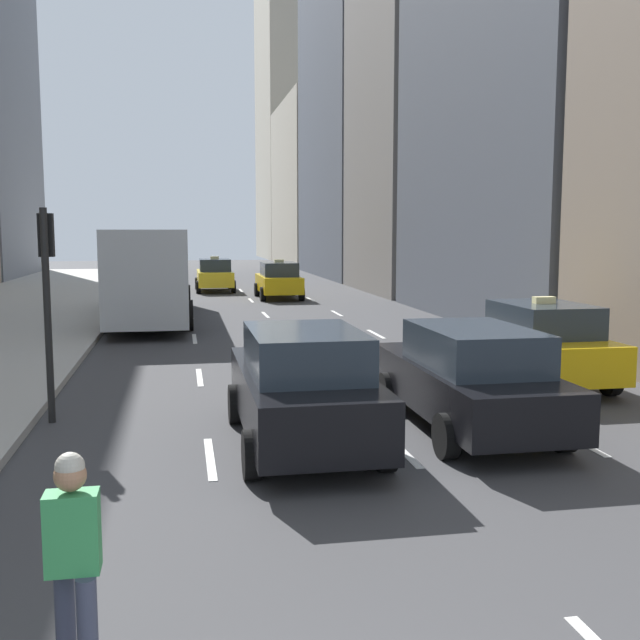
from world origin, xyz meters
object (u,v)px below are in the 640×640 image
taxi_third (279,280)px  city_bus (151,271)px  traffic_light_pole (47,280)px  skateboarder (74,563)px  sedan_silver_behind (468,377)px  taxi_lead (538,343)px  taxi_second (215,275)px  sedan_black_near (303,387)px

taxi_third → city_bus: bearing=-126.2°
city_bus → traffic_light_pole: bearing=-94.5°
traffic_light_pole → skateboarder: bearing=-79.8°
sedan_silver_behind → city_bus: size_ratio=0.43×
taxi_lead → taxi_second: size_ratio=1.00×
taxi_third → sedan_black_near: taxi_third is taller
sedan_silver_behind → skateboarder: (-5.31, -6.18, 0.09)m
taxi_third → skateboarder: size_ratio=2.52×
taxi_lead → skateboarder: size_ratio=2.52×
city_bus → sedan_silver_behind: bearing=-71.0°
taxi_second → city_bus: city_bus is taller
taxi_second → taxi_third: same height
taxi_lead → traffic_light_pole: bearing=-171.8°
taxi_third → traffic_light_pole: traffic_light_pole is taller
traffic_light_pole → sedan_silver_behind: bearing=-14.7°
taxi_second → sedan_silver_behind: size_ratio=0.89×
sedan_black_near → taxi_third: bearing=83.5°
sedan_silver_behind → city_bus: city_bus is taller
taxi_second → taxi_third: size_ratio=1.00×
taxi_second → sedan_black_near: bearing=-90.0°
sedan_black_near → skateboarder: 6.25m
taxi_second → city_bus: 12.85m
taxi_second → sedan_silver_behind: taxi_second is taller
city_bus → taxi_third: bearing=53.8°
skateboarder → taxi_lead: bearing=49.0°
sedan_black_near → city_bus: city_bus is taller
sedan_silver_behind → taxi_third: bearing=90.0°
sedan_silver_behind → city_bus: 17.29m
skateboarder → sedan_silver_behind: bearing=49.3°
taxi_lead → taxi_second: bearing=102.3°
taxi_lead → sedan_silver_behind: bearing=-131.6°
taxi_second → traffic_light_pole: size_ratio=1.22×
taxi_second → traffic_light_pole: bearing=-98.3°
taxi_third → sedan_silver_behind: taxi_third is taller
sedan_black_near → traffic_light_pole: size_ratio=1.30×
taxi_lead → taxi_second: 26.28m
sedan_black_near → traffic_light_pole: 4.78m
sedan_black_near → sedan_silver_behind: (2.80, 0.46, -0.04)m
taxi_second → traffic_light_pole: 27.39m
taxi_third → traffic_light_pole: (-6.75, -22.21, 1.53)m
sedan_silver_behind → skateboarder: skateboarder is taller
city_bus → taxi_second: bearing=77.3°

